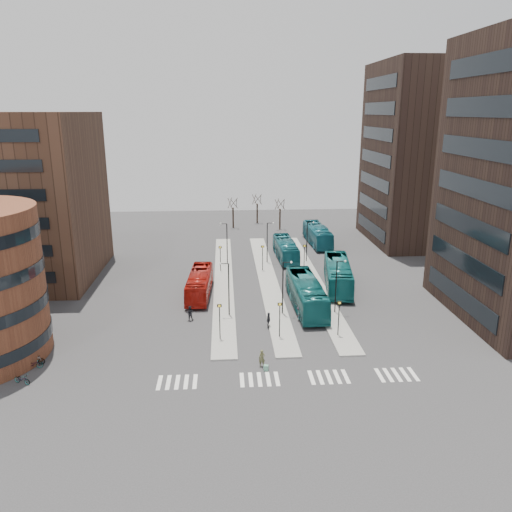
{
  "coord_description": "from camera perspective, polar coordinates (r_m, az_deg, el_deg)",
  "views": [
    {
      "loc": [
        -3.78,
        -33.94,
        22.1
      ],
      "look_at": [
        0.05,
        24.65,
        5.0
      ],
      "focal_mm": 35.0,
      "sensor_mm": 36.0,
      "label": 1
    }
  ],
  "objects": [
    {
      "name": "island_right",
      "position": [
        68.65,
        6.35,
        -2.58
      ],
      "size": [
        2.5,
        45.0,
        0.15
      ],
      "primitive_type": "cube",
      "color": "gray",
      "rests_on": "ground"
    },
    {
      "name": "island_left",
      "position": [
        67.63,
        -3.73,
        -2.8
      ],
      "size": [
        2.5,
        45.0,
        0.15
      ],
      "primitive_type": "cube",
      "color": "gray",
      "rests_on": "ground"
    },
    {
      "name": "red_bus",
      "position": [
        62.36,
        -6.47,
        -3.14
      ],
      "size": [
        3.12,
        11.0,
        3.03
      ],
      "primitive_type": "imported",
      "rotation": [
        0.0,
        0.0,
        -0.05
      ],
      "color": "#A0130C",
      "rests_on": "ground"
    },
    {
      "name": "commuter_b",
      "position": [
        53.15,
        1.45,
        -7.33
      ],
      "size": [
        0.64,
        1.07,
        1.7
      ],
      "primitive_type": "imported",
      "rotation": [
        0.0,
        0.0,
        1.33
      ],
      "color": "black",
      "rests_on": "ground"
    },
    {
      "name": "bicycle_mid",
      "position": [
        50.08,
        -23.88,
        -10.86
      ],
      "size": [
        1.61,
        0.75,
        0.93
      ],
      "primitive_type": "imported",
      "rotation": [
        0.0,
        0.0,
        1.78
      ],
      "color": "gray",
      "rests_on": "ground"
    },
    {
      "name": "tower_far",
      "position": [
        91.52,
        19.64,
        10.87
      ],
      "size": [
        20.12,
        20.0,
        30.0
      ],
      "color": "#31221B",
      "rests_on": "ground"
    },
    {
      "name": "teal_bus_d",
      "position": [
        86.33,
        7.03,
        2.42
      ],
      "size": [
        3.3,
        12.08,
        3.34
      ],
      "primitive_type": "imported",
      "rotation": [
        0.0,
        0.0,
        0.04
      ],
      "color": "#166070",
      "rests_on": "ground"
    },
    {
      "name": "suitcase",
      "position": [
        45.19,
        1.15,
        -12.67
      ],
      "size": [
        0.49,
        0.43,
        0.52
      ],
      "primitive_type": "cube",
      "rotation": [
        0.0,
        0.0,
        -0.29
      ],
      "color": "#1C4D9E",
      "rests_on": "ground"
    },
    {
      "name": "bare_trees",
      "position": [
        98.74,
        0.07,
        4.92
      ],
      "size": [
        10.97,
        8.14,
        5.9
      ],
      "color": "black",
      "rests_on": "ground"
    },
    {
      "name": "teal_bus_c",
      "position": [
        65.39,
        9.34,
        -2.08
      ],
      "size": [
        4.95,
        13.14,
        3.57
      ],
      "primitive_type": "imported",
      "rotation": [
        0.0,
        0.0,
        -0.16
      ],
      "color": "#146668",
      "rests_on": "ground"
    },
    {
      "name": "commuter_a",
      "position": [
        55.36,
        -7.58,
        -6.5
      ],
      "size": [
        0.83,
        0.66,
        1.68
      ],
      "primitive_type": "imported",
      "rotation": [
        0.0,
        0.0,
        3.11
      ],
      "color": "black",
      "rests_on": "ground"
    },
    {
      "name": "island_mid",
      "position": [
        67.87,
        1.35,
        -2.7
      ],
      "size": [
        2.5,
        45.0,
        0.15
      ],
      "primitive_type": "cube",
      "color": "gray",
      "rests_on": "ground"
    },
    {
      "name": "traveller",
      "position": [
        45.58,
        0.69,
        -11.62
      ],
      "size": [
        0.6,
        0.41,
        1.61
      ],
      "primitive_type": "imported",
      "rotation": [
        0.0,
        0.0,
        -0.03
      ],
      "color": "brown",
      "rests_on": "ground"
    },
    {
      "name": "commuter_c",
      "position": [
        55.17,
        4.94,
        -6.55
      ],
      "size": [
        0.9,
        1.16,
        1.58
      ],
      "primitive_type": "imported",
      "rotation": [
        0.0,
        0.0,
        4.36
      ],
      "color": "black",
      "rests_on": "ground"
    },
    {
      "name": "crosswalk_stripes",
      "position": [
        44.25,
        4.06,
        -13.76
      ],
      "size": [
        22.35,
        2.4,
        0.01
      ],
      "color": "silver",
      "rests_on": "ground"
    },
    {
      "name": "lamp_posts",
      "position": [
        64.97,
        2.08,
        -0.34
      ],
      "size": [
        14.04,
        20.24,
        6.12
      ],
      "color": "black",
      "rests_on": "ground"
    },
    {
      "name": "ground",
      "position": [
        40.68,
        2.29,
        -16.68
      ],
      "size": [
        160.0,
        160.0,
        0.0
      ],
      "primitive_type": "plane",
      "color": "#2C2C2E",
      "rests_on": "ground"
    },
    {
      "name": "bicycle_near",
      "position": [
        47.45,
        -25.17,
        -12.62
      ],
      "size": [
        1.73,
        1.18,
        0.86
      ],
      "primitive_type": "imported",
      "rotation": [
        0.0,
        0.0,
        1.16
      ],
      "color": "gray",
      "rests_on": "ground"
    },
    {
      "name": "teal_bus_a",
      "position": [
        58.21,
        5.75,
        -4.3
      ],
      "size": [
        3.28,
        12.74,
        3.53
      ],
      "primitive_type": "imported",
      "rotation": [
        0.0,
        0.0,
        0.03
      ],
      "color": "#115759",
      "rests_on": "ground"
    },
    {
      "name": "sign_poles",
      "position": [
        60.49,
        1.57,
        -2.77
      ],
      "size": [
        12.45,
        22.12,
        3.65
      ],
      "color": "black",
      "rests_on": "ground"
    },
    {
      "name": "bicycle_far",
      "position": [
        49.5,
        -24.15,
        -11.25
      ],
      "size": [
        1.79,
        1.11,
        0.89
      ],
      "primitive_type": "imported",
      "rotation": [
        0.0,
        0.0,
        1.91
      ],
      "color": "gray",
      "rests_on": "ground"
    },
    {
      "name": "teal_bus_b",
      "position": [
        77.24,
        3.41,
        0.77
      ],
      "size": [
        2.99,
        11.17,
        3.09
      ],
      "primitive_type": "imported",
      "rotation": [
        0.0,
        0.0,
        0.04
      ],
      "color": "#145B66",
      "rests_on": "ground"
    }
  ]
}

